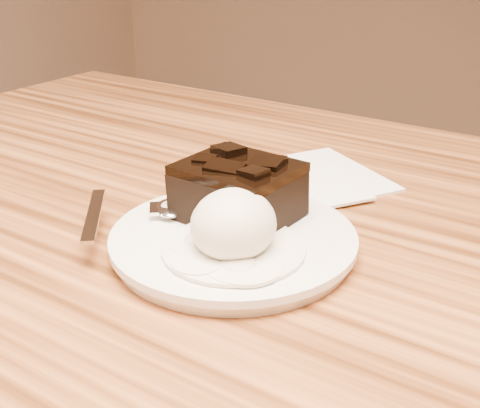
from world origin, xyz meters
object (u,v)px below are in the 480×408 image
Objects in this scene: ice_cream_scoop at (233,224)px; napkin at (309,177)px; brownie at (238,194)px; plate at (233,243)px; spoon at (170,210)px.

ice_cream_scoop is 0.21m from napkin.
plate is at bearing -63.47° from brownie.
plate is 0.18m from napkin.
spoon is (-0.07, -0.00, 0.01)m from plate.
ice_cream_scoop is at bearing -59.34° from brownie.
ice_cream_scoop is (0.03, -0.05, 0.00)m from brownie.
plate is 0.04m from ice_cream_scoop.
napkin is at bearing 101.44° from ice_cream_scoop.
brownie is 0.65× the size of napkin.
plate is at bearing -40.20° from spoon.
spoon is at bearing 163.62° from ice_cream_scoop.
brownie is 0.16m from napkin.
brownie reaches higher than plate.
napkin is at bearing 97.55° from plate.
brownie is 1.34× the size of ice_cream_scoop.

